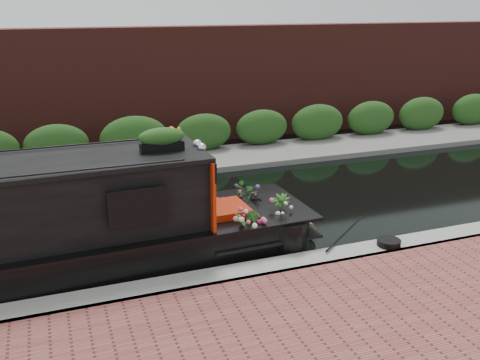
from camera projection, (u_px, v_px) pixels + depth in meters
name	position (u px, v px, depth m)	size (l,w,h in m)	color
ground	(172.00, 220.00, 12.36)	(80.00, 80.00, 0.00)	black
near_bank_coping	(216.00, 288.00, 9.42)	(40.00, 0.60, 0.50)	gray
far_bank_path	(140.00, 169.00, 16.09)	(40.00, 2.40, 0.34)	slate
far_hedge	(135.00, 161.00, 16.90)	(40.00, 1.10, 2.80)	#204617
far_brick_wall	(124.00, 145.00, 18.76)	(40.00, 1.00, 8.00)	#4D1E1A
rope_fender	(304.00, 229.00, 11.40)	(0.38, 0.38, 0.37)	brown
coiled_mooring_rope	(389.00, 242.00, 10.48)	(0.46, 0.46, 0.12)	black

